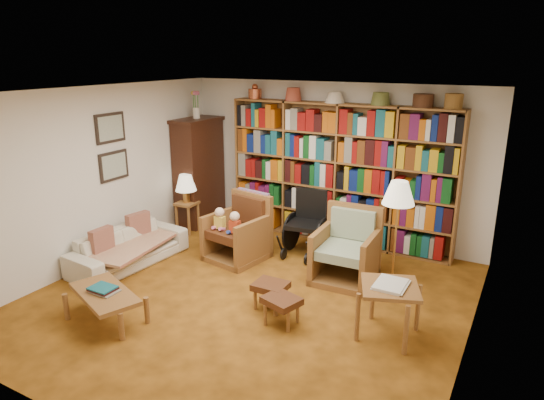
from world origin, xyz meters
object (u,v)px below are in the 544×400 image
Objects in this scene: sofa at (129,247)px; floor_lamp at (398,198)px; side_table_lamp at (187,211)px; wheelchair at (307,225)px; footstool_b at (282,302)px; armchair_sage at (348,252)px; armchair_leather at (240,232)px; footstool_a at (271,288)px; side_table_papers at (390,293)px; coffee_table at (105,296)px.

sofa is 1.18× the size of floor_lamp.
side_table_lamp is 2.16m from wheelchair.
footstool_b is (0.62, -1.98, -0.18)m from wheelchair.
side_table_lamp is at bearing 173.36° from armchair_sage.
armchair_leather is at bearing -176.39° from armchair_sage.
sofa reaches higher than footstool_a.
armchair_leather is at bearing -143.02° from wheelchair.
floor_lamp is 1.95× the size of side_table_papers.
footstool_a is 0.37× the size of coffee_table.
side_table_papers is (2.52, -1.03, 0.11)m from armchair_leather.
armchair_sage is 0.91× the size of coffee_table.
sofa is at bearing -86.08° from side_table_lamp.
sofa is 1.61m from armchair_leather.
floor_lamp is (3.55, 0.94, 1.01)m from sofa.
floor_lamp is 1.25m from side_table_papers.
side_table_lamp is 3.32m from footstool_b.
footstool_a is at bearing -111.99° from armchair_sage.
side_table_papers is 3.12m from coffee_table.
armchair_leather is 1.98m from footstool_b.
wheelchair is (2.05, 1.61, 0.19)m from sofa.
footstool_b is (0.28, -0.25, -0.00)m from footstool_a.
coffee_table is at bearing -156.29° from side_table_papers.
armchair_sage is at bearing -30.71° from wheelchair.
coffee_table is at bearing -111.44° from wheelchair.
armchair_sage is at bearing 68.01° from footstool_a.
sofa is 1.80× the size of armchair_sage.
side_table_lamp is 0.54× the size of armchair_leather.
coffee_table is at bearing -129.57° from armchair_sage.
side_table_papers reaches higher than footstool_a.
sofa reaches higher than coffee_table.
armchair_sage is at bearing -64.20° from sofa.
footstool_b is at bearing -72.63° from wheelchair.
side_table_papers is (0.22, -0.96, -0.76)m from floor_lamp.
floor_lamp is 1.86m from footstool_b.
side_table_papers reaches higher than side_table_lamp.
wheelchair is 0.67× the size of floor_lamp.
side_table_papers reaches higher than coffee_table.
side_table_lamp is 1.35× the size of footstool_a.
footstool_b is (2.67, -0.37, 0.01)m from sofa.
sofa is at bearing 125.67° from coffee_table.
wheelchair is at bearing -47.09° from sofa.
sofa is at bearing 179.62° from side_table_papers.
floor_lamp is (2.30, -0.07, 0.88)m from armchair_leather.
side_table_papers is at bearing -85.59° from sofa.
coffee_table is (1.02, -2.74, -0.05)m from side_table_lamp.
armchair_leather is at bearing -18.50° from side_table_lamp.
footstool_a is (-0.50, -1.24, -0.10)m from armchair_sage.
side_table_papers is at bearing -20.98° from side_table_lamp.
floor_lamp is (3.65, -0.52, 0.90)m from side_table_lamp.
side_table_lamp is 2.96m from footstool_a.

